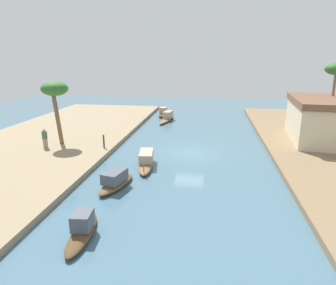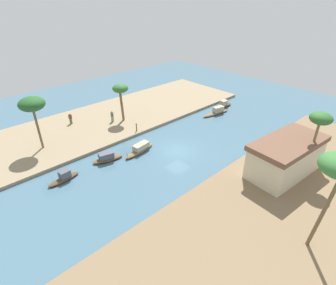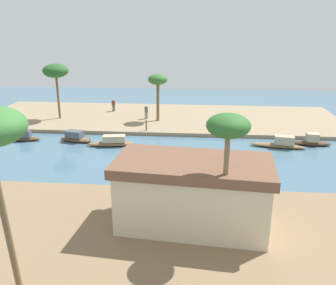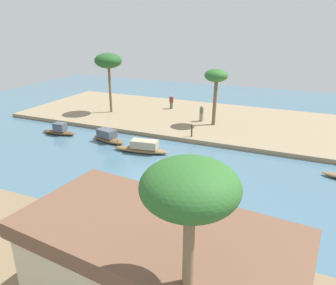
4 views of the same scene
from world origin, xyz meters
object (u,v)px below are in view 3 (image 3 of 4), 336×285
(person_on_near_bank, at_px, (114,106))
(mooring_post, at_px, (146,125))
(person_by_mooring, at_px, (146,113))
(sampan_near_left_bank, at_px, (24,137))
(sampan_upstream_small, at_px, (112,142))
(palm_tree_right_tall, at_px, (228,131))
(riverside_building, at_px, (193,193))
(sampan_downstream_large, at_px, (312,141))
(sampan_foreground, at_px, (76,137))
(palm_tree_left_near, at_px, (158,81))
(sampan_midstream, at_px, (281,143))
(palm_tree_left_far, at_px, (56,71))

(person_on_near_bank, relative_size, mooring_post, 1.41)
(mooring_post, bearing_deg, person_by_mooring, -82.01)
(sampan_near_left_bank, height_order, person_by_mooring, person_by_mooring)
(person_on_near_bank, height_order, person_by_mooring, person_by_mooring)
(sampan_upstream_small, relative_size, palm_tree_right_tall, 0.67)
(palm_tree_right_tall, relative_size, riverside_building, 0.78)
(sampan_downstream_large, height_order, sampan_foreground, sampan_downstream_large)
(sampan_upstream_small, distance_m, sampan_near_left_bank, 9.41)
(sampan_foreground, height_order, palm_tree_left_near, palm_tree_left_near)
(sampan_midstream, distance_m, riverside_building, 17.30)
(sampan_foreground, distance_m, person_by_mooring, 10.21)
(sampan_midstream, height_order, person_by_mooring, person_by_mooring)
(person_by_mooring, height_order, mooring_post, person_by_mooring)
(palm_tree_left_near, bearing_deg, mooring_post, 79.84)
(sampan_midstream, bearing_deg, sampan_near_left_bank, 8.99)
(sampan_midstream, bearing_deg, sampan_foreground, 8.49)
(palm_tree_left_near, bearing_deg, palm_tree_left_far, 0.19)
(sampan_foreground, distance_m, person_on_near_bank, 11.80)
(riverside_building, bearing_deg, person_on_near_bank, -62.70)
(person_on_near_bank, bearing_deg, palm_tree_right_tall, 113.60)
(sampan_midstream, relative_size, person_on_near_bank, 3.35)
(sampan_downstream_large, bearing_deg, person_on_near_bank, -23.08)
(sampan_foreground, xyz_separation_m, palm_tree_right_tall, (-13.74, 17.07, 6.13))
(riverside_building, bearing_deg, sampan_near_left_bank, -35.61)
(sampan_foreground, bearing_deg, sampan_near_left_bank, 15.35)
(person_by_mooring, bearing_deg, sampan_near_left_bank, 77.00)
(sampan_upstream_small, bearing_deg, person_on_near_bank, -85.89)
(person_on_near_bank, distance_m, riverside_building, 29.19)
(palm_tree_left_far, relative_size, palm_tree_right_tall, 0.93)
(sampan_near_left_bank, distance_m, palm_tree_left_near, 15.79)
(sampan_midstream, relative_size, sampan_near_left_bank, 1.52)
(sampan_midstream, height_order, person_on_near_bank, person_on_near_bank)
(riverside_building, bearing_deg, palm_tree_left_far, -48.70)
(person_on_near_bank, bearing_deg, mooring_post, 123.28)
(person_on_near_bank, xyz_separation_m, palm_tree_left_near, (-6.35, 4.07, 3.96))
(sampan_near_left_bank, relative_size, riverside_building, 0.39)
(sampan_midstream, bearing_deg, mooring_post, -5.15)
(sampan_near_left_bank, height_order, palm_tree_left_far, palm_tree_left_far)
(sampan_midstream, bearing_deg, palm_tree_left_far, -8.41)
(sampan_downstream_large, distance_m, palm_tree_right_tall, 21.33)
(person_by_mooring, xyz_separation_m, palm_tree_left_near, (-1.49, 0.53, 3.98))
(sampan_upstream_small, distance_m, palm_tree_right_tall, 19.72)
(mooring_post, bearing_deg, palm_tree_left_near, -100.16)
(sampan_near_left_bank, height_order, person_on_near_bank, person_on_near_bank)
(person_by_mooring, relative_size, palm_tree_left_near, 0.30)
(sampan_near_left_bank, xyz_separation_m, sampan_downstream_large, (-28.91, -0.99, 0.01))
(sampan_midstream, bearing_deg, palm_tree_left_near, -22.59)
(sampan_foreground, height_order, palm_tree_right_tall, palm_tree_right_tall)
(sampan_midstream, height_order, sampan_foreground, sampan_midstream)
(sampan_upstream_small, bearing_deg, palm_tree_right_tall, 112.93)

